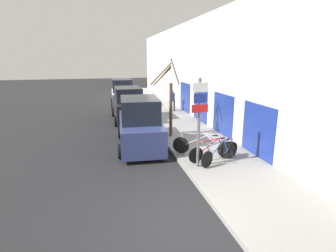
% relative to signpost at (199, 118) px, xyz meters
% --- Properties ---
extents(ground_plane, '(80.00, 80.00, 0.00)m').
position_rel_signpost_xyz_m(ground_plane, '(-1.51, 8.04, -1.96)').
color(ground_plane, black).
extents(sidewalk_curb, '(3.20, 32.00, 0.15)m').
position_rel_signpost_xyz_m(sidewalk_curb, '(1.09, 10.84, -1.89)').
color(sidewalk_curb, gray).
rests_on(sidewalk_curb, ground).
extents(building_facade, '(0.23, 32.00, 6.50)m').
position_rel_signpost_xyz_m(building_facade, '(2.84, 10.77, 1.26)').
color(building_facade, silver).
rests_on(building_facade, ground).
extents(signpost, '(0.60, 0.12, 3.22)m').
position_rel_signpost_xyz_m(signpost, '(0.00, 0.00, 0.00)').
color(signpost, '#595B60').
rests_on(signpost, sidewalk_curb).
extents(bicycle_0, '(1.97, 1.06, 0.87)m').
position_rel_signpost_xyz_m(bicycle_0, '(0.98, 0.18, -1.44)').
color(bicycle_0, black).
rests_on(bicycle_0, sidewalk_curb).
extents(bicycle_1, '(2.22, 0.61, 0.87)m').
position_rel_signpost_xyz_m(bicycle_1, '(0.84, 0.49, -1.44)').
color(bicycle_1, black).
rests_on(bicycle_1, sidewalk_curb).
extents(bicycle_2, '(2.17, 1.44, 0.97)m').
position_rel_signpost_xyz_m(bicycle_2, '(0.58, 0.96, -1.40)').
color(bicycle_2, black).
rests_on(bicycle_2, sidewalk_curb).
extents(parked_car_0, '(2.24, 4.71, 2.31)m').
position_rel_signpost_xyz_m(parked_car_0, '(-1.67, 3.20, -0.93)').
color(parked_car_0, navy).
rests_on(parked_car_0, ground).
extents(parked_car_1, '(2.04, 4.61, 2.21)m').
position_rel_signpost_xyz_m(parked_car_1, '(-1.66, 8.73, -0.95)').
color(parked_car_1, black).
rests_on(parked_car_1, ground).
extents(parked_car_2, '(2.06, 4.42, 2.35)m').
position_rel_signpost_xyz_m(parked_car_2, '(-1.61, 13.83, -0.91)').
color(parked_car_2, silver).
rests_on(parked_car_2, ground).
extents(pedestrian_near, '(0.41, 0.35, 1.57)m').
position_rel_signpost_xyz_m(pedestrian_near, '(1.83, 10.37, -0.90)').
color(pedestrian_near, '#333338').
rests_on(pedestrian_near, sidewalk_curb).
extents(street_tree, '(1.37, 1.20, 3.86)m').
position_rel_signpost_xyz_m(street_tree, '(-0.04, 4.00, -0.03)').
color(street_tree, '#4C3828').
rests_on(street_tree, sidewalk_curb).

